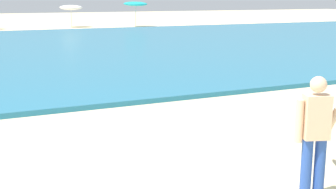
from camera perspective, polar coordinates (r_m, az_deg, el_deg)
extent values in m
cube|color=teal|center=(25.12, -19.91, 5.09)|extent=(120.00, 28.00, 0.14)
cylinder|color=#284CA3|center=(6.64, 16.66, -8.88)|extent=(0.15, 0.15, 0.88)
cylinder|color=#284CA3|center=(6.71, 18.16, -8.75)|extent=(0.15, 0.15, 0.88)
cube|color=beige|center=(6.46, 17.82, -2.66)|extent=(0.39, 0.32, 0.60)
sphere|color=beige|center=(6.37, 18.07, 1.18)|extent=(0.22, 0.22, 0.22)
cylinder|color=beige|center=(6.38, 15.89, -3.17)|extent=(0.10, 0.10, 0.58)
cylinder|color=beige|center=(6.58, 19.92, -2.35)|extent=(0.33, 0.20, 0.51)
cylinder|color=beige|center=(44.33, -11.83, 9.24)|extent=(0.05, 0.05, 1.75)
ellipsoid|color=white|center=(44.30, -11.88, 10.46)|extent=(2.06, 2.08, 0.50)
cylinder|color=beige|center=(44.14, -4.02, 9.67)|extent=(0.05, 0.05, 2.08)
ellipsoid|color=#19ADB2|center=(44.11, -4.04, 11.09)|extent=(2.22, 2.24, 0.52)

